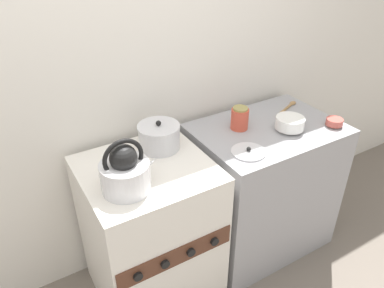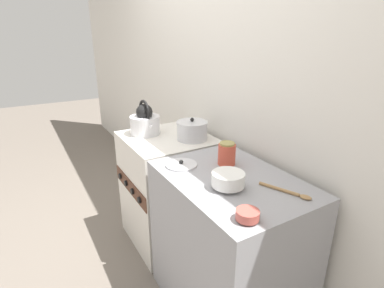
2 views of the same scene
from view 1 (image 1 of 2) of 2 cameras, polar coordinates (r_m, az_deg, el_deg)
name	(u,v)px [view 1 (image 1 of 2)]	position (r m, az deg, el deg)	size (l,w,h in m)	color
wall_back	(110,72)	(1.99, -12.35, 10.65)	(7.00, 0.06, 2.50)	silver
stove	(151,233)	(2.13, -6.29, -13.32)	(0.64, 0.63, 0.88)	silver
counter	(261,188)	(2.46, 10.53, -6.55)	(0.85, 0.60, 0.88)	#99999E
kettle	(125,172)	(1.67, -10.11, -4.15)	(0.27, 0.22, 0.26)	silver
cooking_pot	(159,137)	(1.97, -5.04, 1.14)	(0.22, 0.22, 0.16)	silver
enamel_bowl	(290,123)	(2.19, 14.69, 3.11)	(0.16, 0.16, 0.08)	white
small_ceramic_bowl	(334,122)	(2.33, 20.88, 3.16)	(0.10, 0.10, 0.05)	#B75147
storage_jar	(240,118)	(2.15, 7.29, 3.91)	(0.10, 0.10, 0.13)	#CC4C38
loose_pot_lid	(248,152)	(1.96, 8.60, -1.17)	(0.18, 0.18, 0.03)	silver
wooden_spoon	(288,107)	(2.47, 14.38, 5.46)	(0.25, 0.12, 0.02)	#A37A4C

